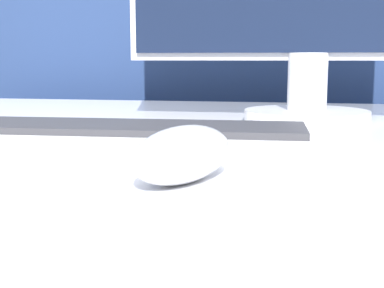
# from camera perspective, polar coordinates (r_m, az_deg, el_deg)

# --- Properties ---
(partition_panel) EXTENTS (5.00, 0.03, 1.22)m
(partition_panel) POSITION_cam_1_polar(r_m,az_deg,el_deg) (1.44, 6.11, -0.83)
(partition_panel) COLOR navy
(partition_panel) RESTS_ON ground_plane
(computer_mouse_near) EXTENTS (0.10, 0.14, 0.05)m
(computer_mouse_near) POSITION_cam_1_polar(r_m,az_deg,el_deg) (0.45, -0.91, -1.07)
(computer_mouse_near) COLOR white
(computer_mouse_near) RESTS_ON desk
(keyboard) EXTENTS (0.45, 0.15, 0.02)m
(keyboard) POSITION_cam_1_polar(r_m,az_deg,el_deg) (0.65, -6.40, 1.06)
(keyboard) COLOR silver
(keyboard) RESTS_ON desk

